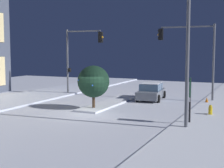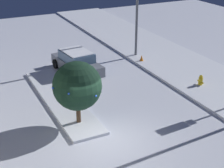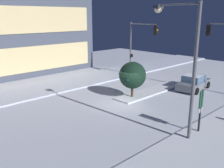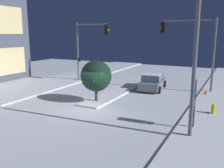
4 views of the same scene
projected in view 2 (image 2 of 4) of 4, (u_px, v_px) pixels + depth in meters
The scene contains 6 objects.
ground at pixel (105, 139), 15.74m from camera, with size 52.00×52.00×0.00m, color silver.
median_strip at pixel (60, 99), 19.34m from camera, with size 9.00×1.80×0.14m, color silver.
car_near at pixel (77, 62), 22.83m from camera, with size 4.54×2.42×1.49m.
fire_hydrant at pixel (201, 81), 20.83m from camera, with size 0.48×0.26×0.77m.
decorated_tree_median at pixel (77, 86), 16.09m from camera, with size 2.35×2.41×3.25m.
construction_cone at pixel (142, 59), 24.72m from camera, with size 0.36×0.36×0.55m, color orange.
Camera 2 is at (-12.10, 5.60, 8.75)m, focal length 54.99 mm.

